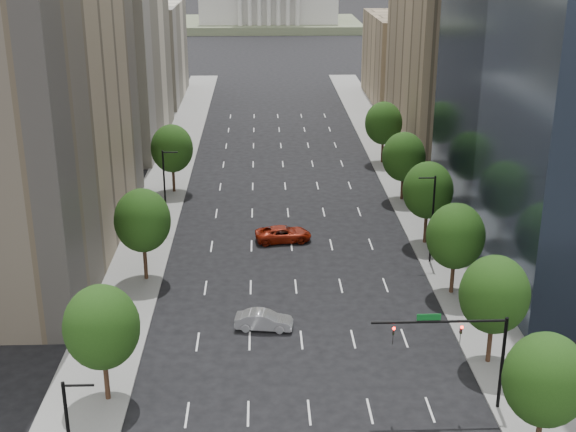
{
  "coord_description": "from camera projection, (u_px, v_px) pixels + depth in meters",
  "views": [
    {
      "loc": [
        -3.1,
        -15.26,
        31.05
      ],
      "look_at": [
        -0.82,
        47.19,
        8.0
      ],
      "focal_mm": 48.65,
      "sensor_mm": 36.0,
      "label": 1
    }
  ],
  "objects": [
    {
      "name": "traffic_signal",
      "position": [
        468.0,
        343.0,
        51.86
      ],
      "size": [
        9.12,
        0.4,
        7.38
      ],
      "color": "black",
      "rests_on": "ground"
    },
    {
      "name": "midrise_cream_left",
      "position": [
        110.0,
        27.0,
        114.83
      ],
      "size": [
        14.0,
        30.0,
        35.0
      ],
      "primitive_type": "cube",
      "color": "beige",
      "rests_on": "ground"
    },
    {
      "name": "tree_right_5",
      "position": [
        384.0,
        123.0,
        108.03
      ],
      "size": [
        5.2,
        5.2,
        8.75
      ],
      "color": "#382316",
      "rests_on": "ground"
    },
    {
      "name": "parking_tan_right",
      "position": [
        450.0,
        45.0,
        114.58
      ],
      "size": [
        14.0,
        30.0,
        30.0
      ],
      "primitive_type": "cube",
      "color": "#8C7759",
      "rests_on": "ground"
    },
    {
      "name": "foothills",
      "position": [
        308.0,
        24.0,
        601.4
      ],
      "size": [
        720.0,
        413.0,
        263.0
      ],
      "color": "olive",
      "rests_on": "ground"
    },
    {
      "name": "sidewalk_left",
      "position": [
        142.0,
        247.0,
        80.86
      ],
      "size": [
        6.0,
        200.0,
        0.15
      ],
      "primitive_type": "cube",
      "color": "slate",
      "rests_on": "ground"
    },
    {
      "name": "car_silver",
      "position": [
        264.0,
        320.0,
        64.15
      ],
      "size": [
        4.93,
        2.26,
        1.57
      ],
      "primitive_type": "imported",
      "rotation": [
        0.0,
        0.0,
        1.44
      ],
      "color": "#A0A1A5",
      "rests_on": "ground"
    },
    {
      "name": "tree_left_2",
      "position": [
        172.0,
        149.0,
        95.85
      ],
      "size": [
        5.2,
        5.2,
        8.68
      ],
      "color": "#382316",
      "rests_on": "ground"
    },
    {
      "name": "capitol",
      "position": [
        268.0,
        2.0,
        256.32
      ],
      "size": [
        60.0,
        40.0,
        35.2
      ],
      "color": "#596647",
      "rests_on": "ground"
    },
    {
      "name": "tree_right_3",
      "position": [
        428.0,
        190.0,
        79.86
      ],
      "size": [
        5.2,
        5.2,
        8.89
      ],
      "color": "#382316",
      "rests_on": "ground"
    },
    {
      "name": "tree_right_2",
      "position": [
        456.0,
        236.0,
        68.71
      ],
      "size": [
        5.2,
        5.2,
        8.61
      ],
      "color": "#382316",
      "rests_on": "ground"
    },
    {
      "name": "car_red_far",
      "position": [
        283.0,
        234.0,
        82.23
      ],
      "size": [
        6.21,
        3.47,
        1.64
      ],
      "primitive_type": "imported",
      "rotation": [
        0.0,
        0.0,
        1.7
      ],
      "color": "maroon",
      "rests_on": "ground"
    },
    {
      "name": "tree_right_4",
      "position": [
        404.0,
        157.0,
        93.13
      ],
      "size": [
        5.2,
        5.2,
        8.46
      ],
      "color": "#382316",
      "rests_on": "ground"
    },
    {
      "name": "filler_right",
      "position": [
        407.0,
        58.0,
        147.95
      ],
      "size": [
        14.0,
        26.0,
        16.0
      ],
      "primitive_type": "cube",
      "color": "#8C7759",
      "rests_on": "ground"
    },
    {
      "name": "tree_left_1",
      "position": [
        142.0,
        220.0,
        71.38
      ],
      "size": [
        5.2,
        5.2,
        8.97
      ],
      "color": "#382316",
      "rests_on": "ground"
    },
    {
      "name": "tree_left_0",
      "position": [
        102.0,
        327.0,
        52.7
      ],
      "size": [
        5.2,
        5.2,
        8.75
      ],
      "color": "#382316",
      "rests_on": "ground"
    },
    {
      "name": "streetlight_rn",
      "position": [
        432.0,
        217.0,
        75.51
      ],
      "size": [
        1.7,
        0.2,
        9.0
      ],
      "color": "black",
      "rests_on": "ground"
    },
    {
      "name": "filler_left",
      "position": [
        145.0,
        52.0,
        148.71
      ],
      "size": [
        14.0,
        26.0,
        18.0
      ],
      "primitive_type": "cube",
      "color": "beige",
      "rests_on": "ground"
    },
    {
      "name": "sidewalk_right",
      "position": [
        439.0,
        243.0,
        81.92
      ],
      "size": [
        6.0,
        200.0,
        0.15
      ],
      "primitive_type": "cube",
      "color": "slate",
      "rests_on": "ground"
    },
    {
      "name": "streetlight_ln",
      "position": [
        165.0,
        188.0,
        83.97
      ],
      "size": [
        1.7,
        0.2,
        9.0
      ],
      "color": "black",
      "rests_on": "ground"
    },
    {
      "name": "tree_right_0",
      "position": [
        546.0,
        380.0,
        47.22
      ],
      "size": [
        5.2,
        5.2,
        8.39
      ],
      "color": "#382316",
      "rests_on": "ground"
    },
    {
      "name": "tree_right_1",
      "position": [
        494.0,
        295.0,
        57.4
      ],
      "size": [
        5.2,
        5.2,
        8.75
      ],
      "color": "#382316",
      "rests_on": "ground"
    }
  ]
}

